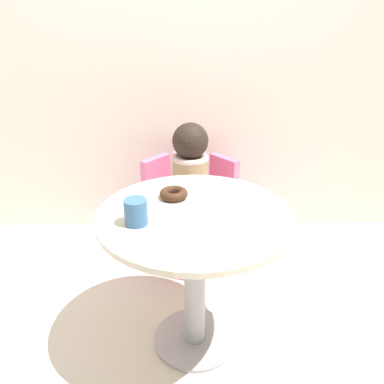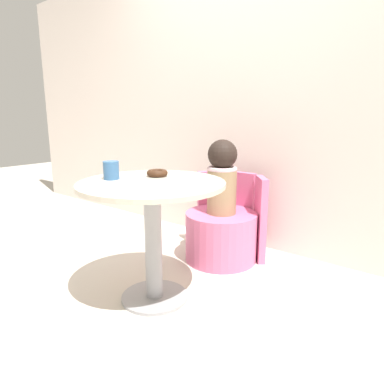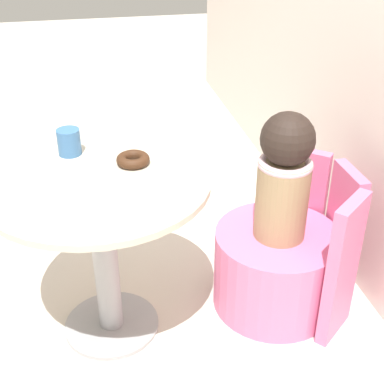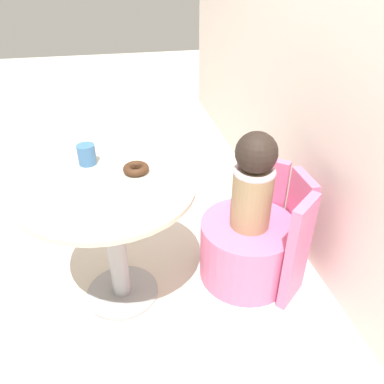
{
  "view_description": "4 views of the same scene",
  "coord_description": "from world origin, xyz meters",
  "views": [
    {
      "loc": [
        0.05,
        -1.4,
        1.42
      ],
      "look_at": [
        0.08,
        0.3,
        0.64
      ],
      "focal_mm": 35.0,
      "sensor_mm": 36.0,
      "label": 1
    },
    {
      "loc": [
        1.4,
        -1.34,
        1.06
      ],
      "look_at": [
        0.12,
        0.27,
        0.6
      ],
      "focal_mm": 32.0,
      "sensor_mm": 36.0,
      "label": 2
    },
    {
      "loc": [
        1.79,
        -0.06,
        1.62
      ],
      "look_at": [
        0.03,
        0.32,
        0.58
      ],
      "focal_mm": 50.0,
      "sensor_mm": 36.0,
      "label": 3
    },
    {
      "loc": [
        1.59,
        0.04,
        1.59
      ],
      "look_at": [
        0.03,
        0.37,
        0.58
      ],
      "focal_mm": 35.0,
      "sensor_mm": 36.0,
      "label": 4
    }
  ],
  "objects": [
    {
      "name": "round_table",
      "position": [
        0.08,
        -0.04,
        0.54
      ],
      "size": [
        0.82,
        0.82,
        0.71
      ],
      "color": "#99999E",
      "rests_on": "ground_plane"
    },
    {
      "name": "donut",
      "position": [
        -0.01,
        0.1,
        0.72
      ],
      "size": [
        0.13,
        0.13,
        0.04
      ],
      "color": "#3D2314",
      "rests_on": "round_table"
    },
    {
      "name": "cup",
      "position": [
        -0.14,
        -0.13,
        0.76
      ],
      "size": [
        0.09,
        0.09,
        0.1
      ],
      "color": "#386699",
      "rests_on": "round_table"
    },
    {
      "name": "child_figure",
      "position": [
        0.08,
        0.68,
        0.63
      ],
      "size": [
        0.22,
        0.22,
        0.53
      ],
      "color": "#937A56",
      "rests_on": "tub_chair"
    },
    {
      "name": "booth_backrest",
      "position": [
        0.08,
        0.9,
        0.31
      ],
      "size": [
        0.62,
        0.23,
        0.63
      ],
      "color": "#DB6693",
      "rests_on": "ground_plane"
    },
    {
      "name": "tub_chair",
      "position": [
        0.08,
        0.68,
        0.18
      ],
      "size": [
        0.53,
        0.53,
        0.36
      ],
      "color": "#DB6693",
      "rests_on": "ground_plane"
    },
    {
      "name": "ground_plane",
      "position": [
        0.0,
        0.0,
        0.0
      ],
      "size": [
        12.0,
        12.0,
        0.0
      ],
      "primitive_type": "plane",
      "color": "beige"
    }
  ]
}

